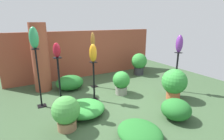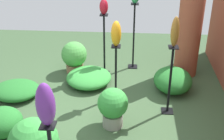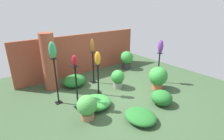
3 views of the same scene
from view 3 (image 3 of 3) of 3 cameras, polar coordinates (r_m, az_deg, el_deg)
The scene contains 21 objects.
ground_plane at distance 6.06m, azimuth 2.50°, elevation -7.67°, with size 8.00×8.00×0.00m, color #385133.
brick_wall_back at distance 7.71m, azimuth -9.72°, elevation 5.19°, with size 5.60×0.12×1.70m, color brown.
brick_pillar at distance 6.41m, azimuth -19.81°, elevation 2.46°, with size 0.48×0.48×2.01m, color brown.
pedestal_amber at distance 5.81m, azimuth -4.50°, elevation -3.76°, with size 0.20×0.20×1.05m.
pedestal_jade at distance 5.48m, azimuth -17.65°, elevation -4.17°, with size 0.20×0.20×1.44m.
pedestal_bronze at distance 6.69m, azimuth -6.13°, elevation 0.36°, with size 0.20×0.20×1.23m.
pedestal_ruby at distance 5.12m, azimuth -11.45°, elevation -6.14°, with size 0.20×0.20×1.31m.
pedestal_violet at distance 6.95m, azimuth 14.89°, elevation 0.30°, with size 0.20×0.20×1.17m.
art_vase_amber at distance 5.53m, azimuth -4.73°, elevation 3.77°, with size 0.19×0.18×0.45m, color orange.
art_vase_jade at distance 5.15m, azimuth -18.87°, elevation 6.14°, with size 0.21×0.20×0.48m, color #2D9356.
art_vase_bronze at distance 6.43m, azimuth -6.44°, elevation 7.99°, with size 0.13×0.13×0.49m, color brown.
art_vase_ruby at distance 4.80m, azimuth -12.17°, elevation 3.05°, with size 0.16×0.17×0.31m, color maroon.
art_vase_violet at distance 6.70m, azimuth 15.59°, elevation 7.40°, with size 0.19×0.20×0.50m, color #6B2D8C.
potted_plant_back_center at distance 6.40m, azimuth 14.79°, elevation -2.19°, with size 0.66×0.66×0.82m.
potted_plant_front_right at distance 4.71m, azimuth -8.14°, elevation -11.74°, with size 0.54×0.54×0.68m.
potted_plant_mid_left at distance 8.21m, azimuth 4.81°, elevation 3.65°, with size 0.60×0.60×0.84m.
potted_plant_mid_right at distance 6.31m, azimuth 1.90°, elevation -2.65°, with size 0.49×0.49×0.68m.
foliage_bed_east at distance 5.31m, azimuth -5.36°, elevation -10.41°, with size 0.91×0.90×0.28m, color #338C38.
foliage_bed_west at distance 4.79m, azimuth 9.31°, elevation -14.67°, with size 0.77×0.88×0.25m, color #236B28.
foliage_bed_center at distance 6.63m, azimuth -12.14°, elevation -3.45°, with size 0.83×0.73×0.43m, color #236B28.
foliage_bed_rear at distance 5.56m, azimuth 15.90°, elevation -8.69°, with size 0.62×0.64×0.44m, color #236B28.
Camera 3 is at (-3.47, -4.04, 2.88)m, focal length 28.00 mm.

